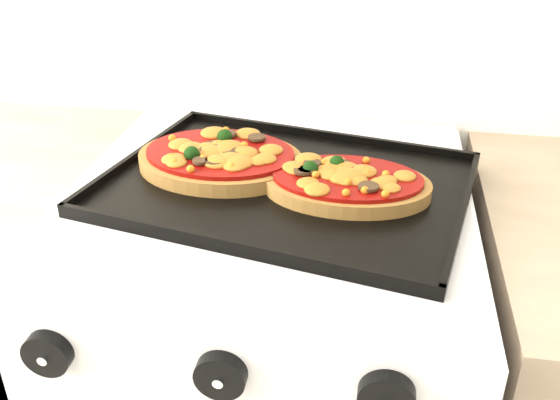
# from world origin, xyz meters

# --- Properties ---
(control_panel) EXTENTS (0.60, 0.02, 0.09)m
(control_panel) POSITION_xyz_m (-0.02, 1.39, 0.85)
(control_panel) COLOR white
(control_panel) RESTS_ON stove
(knob_left) EXTENTS (0.06, 0.02, 0.06)m
(knob_left) POSITION_xyz_m (-0.21, 1.37, 0.85)
(knob_left) COLOR black
(knob_left) RESTS_ON control_panel
(knob_center) EXTENTS (0.06, 0.02, 0.06)m
(knob_center) POSITION_xyz_m (-0.01, 1.37, 0.85)
(knob_center) COLOR black
(knob_center) RESTS_ON control_panel
(knob_right) EXTENTS (0.06, 0.02, 0.06)m
(knob_right) POSITION_xyz_m (0.17, 1.37, 0.85)
(knob_right) COLOR black
(knob_right) RESTS_ON control_panel
(baking_tray) EXTENTS (0.58, 0.47, 0.02)m
(baking_tray) POSITION_xyz_m (0.01, 1.70, 0.92)
(baking_tray) COLOR black
(baking_tray) RESTS_ON stove
(pizza_left) EXTENTS (0.27, 0.21, 0.04)m
(pizza_left) POSITION_xyz_m (-0.10, 1.73, 0.94)
(pizza_left) COLOR olive
(pizza_left) RESTS_ON baking_tray
(pizza_right) EXTENTS (0.24, 0.16, 0.03)m
(pizza_right) POSITION_xyz_m (0.10, 1.68, 0.94)
(pizza_right) COLOR olive
(pizza_right) RESTS_ON baking_tray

